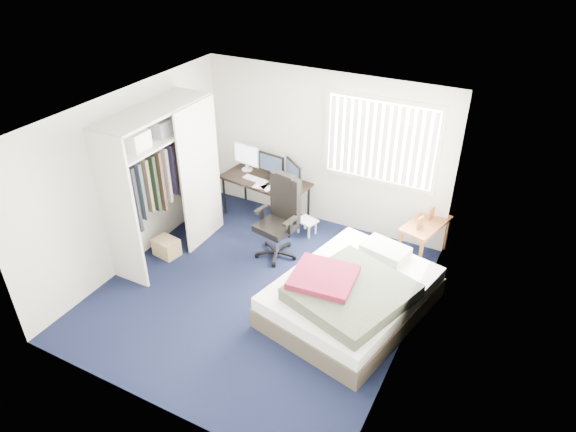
% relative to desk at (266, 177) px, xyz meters
% --- Properties ---
extents(ground, '(4.20, 4.20, 0.00)m').
position_rel_desk_xyz_m(ground, '(0.85, -1.75, -0.75)').
color(ground, black).
rests_on(ground, ground).
extents(room_shell, '(4.20, 4.20, 4.20)m').
position_rel_desk_xyz_m(room_shell, '(0.85, -1.75, 0.76)').
color(room_shell, silver).
rests_on(room_shell, ground).
extents(window_assembly, '(1.72, 0.09, 1.32)m').
position_rel_desk_xyz_m(window_assembly, '(1.75, 0.29, 0.85)').
color(window_assembly, white).
rests_on(window_assembly, ground).
extents(closet, '(0.64, 1.84, 2.22)m').
position_rel_desk_xyz_m(closet, '(-0.82, -1.49, 0.60)').
color(closet, beige).
rests_on(closet, ground).
extents(desk, '(1.52, 0.85, 1.17)m').
position_rel_desk_xyz_m(desk, '(0.00, 0.00, 0.00)').
color(desk, black).
rests_on(desk, ground).
extents(office_chair, '(0.70, 0.70, 1.27)m').
position_rel_desk_xyz_m(office_chair, '(0.67, -0.81, -0.26)').
color(office_chair, black).
rests_on(office_chair, ground).
extents(footstool, '(0.36, 0.32, 0.25)m').
position_rel_desk_xyz_m(footstool, '(0.81, -0.15, -0.56)').
color(footstool, white).
rests_on(footstool, ground).
extents(nightstand, '(0.63, 0.93, 0.76)m').
position_rel_desk_xyz_m(nightstand, '(2.60, 0.09, -0.23)').
color(nightstand, brown).
rests_on(nightstand, ground).
extents(bed, '(2.01, 2.41, 0.69)m').
position_rel_desk_xyz_m(bed, '(2.10, -1.56, -0.46)').
color(bed, '#433B30').
rests_on(bed, ground).
extents(pine_box, '(0.40, 0.32, 0.27)m').
position_rel_desk_xyz_m(pine_box, '(-0.80, -1.64, -0.61)').
color(pine_box, '#A18C50').
rests_on(pine_box, ground).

